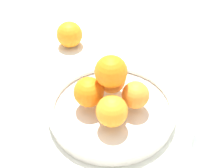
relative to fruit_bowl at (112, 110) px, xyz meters
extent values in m
plane|color=silver|center=(0.00, 0.00, -0.02)|extent=(4.00, 4.00, 0.00)
cylinder|color=silver|center=(0.00, 0.00, -0.01)|extent=(0.31, 0.31, 0.02)
torus|color=silver|center=(0.00, 0.00, 0.01)|extent=(0.31, 0.31, 0.02)
sphere|color=orange|center=(0.05, -0.01, 0.05)|extent=(0.07, 0.07, 0.07)
sphere|color=orange|center=(0.01, 0.05, 0.05)|extent=(0.07, 0.07, 0.07)
sphere|color=orange|center=(-0.05, 0.01, 0.05)|extent=(0.07, 0.07, 0.07)
sphere|color=orange|center=(-0.02, -0.05, 0.05)|extent=(0.07, 0.07, 0.07)
sphere|color=orange|center=(-0.01, 0.00, 0.11)|extent=(0.08, 0.08, 0.08)
sphere|color=orange|center=(-0.33, -0.06, 0.02)|extent=(0.08, 0.08, 0.08)
cylinder|color=silver|center=(0.19, 0.15, 0.04)|extent=(0.07, 0.07, 0.12)
camera|label=1|loc=(0.52, -0.12, 0.56)|focal=50.00mm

